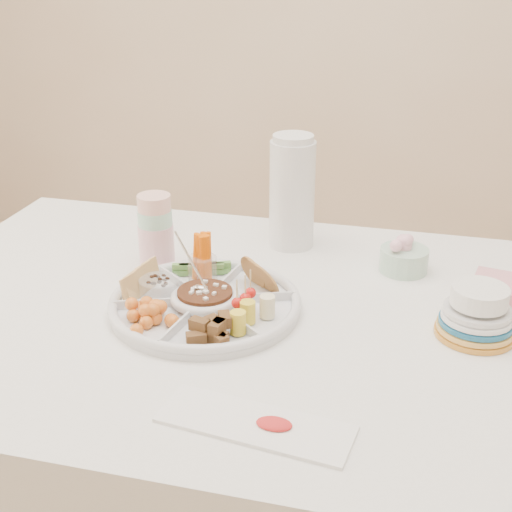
% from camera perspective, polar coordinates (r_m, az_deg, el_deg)
% --- Properties ---
extents(dining_table, '(1.52, 1.02, 0.76)m').
position_cam_1_polar(dining_table, '(1.66, -0.39, -15.97)').
color(dining_table, white).
rests_on(dining_table, floor).
extents(party_tray, '(0.49, 0.49, 0.04)m').
position_cam_1_polar(party_tray, '(1.44, -4.09, -3.61)').
color(party_tray, silver).
rests_on(party_tray, dining_table).
extents(bean_dip, '(0.14, 0.14, 0.04)m').
position_cam_1_polar(bean_dip, '(1.43, -4.10, -3.34)').
color(bean_dip, '#522314').
rests_on(bean_dip, party_tray).
extents(tortillas, '(0.12, 0.12, 0.06)m').
position_cam_1_polar(tortillas, '(1.49, 0.08, -1.49)').
color(tortillas, '#BC7E32').
rests_on(tortillas, party_tray).
extents(carrot_cucumber, '(0.16, 0.16, 0.11)m').
position_cam_1_polar(carrot_cucumber, '(1.53, -4.39, 0.03)').
color(carrot_cucumber, '#F26002').
rests_on(carrot_cucumber, party_tray).
extents(pita_raisins, '(0.15, 0.15, 0.06)m').
position_cam_1_polar(pita_raisins, '(1.48, -8.59, -1.91)').
color(pita_raisins, tan).
rests_on(pita_raisins, party_tray).
extents(cherries, '(0.15, 0.15, 0.05)m').
position_cam_1_polar(cherries, '(1.37, -8.68, -4.60)').
color(cherries, '#CA5F24').
rests_on(cherries, party_tray).
extents(granola_chunks, '(0.12, 0.12, 0.04)m').
position_cam_1_polar(granola_chunks, '(1.32, -3.82, -5.73)').
color(granola_chunks, brown).
rests_on(granola_chunks, party_tray).
extents(banana_tomato, '(0.13, 0.13, 0.08)m').
position_cam_1_polar(banana_tomato, '(1.37, 0.72, -3.28)').
color(banana_tomato, '#E3DE5B').
rests_on(banana_tomato, party_tray).
extents(cup_stack, '(0.09, 0.09, 0.22)m').
position_cam_1_polar(cup_stack, '(1.61, -8.08, 2.82)').
color(cup_stack, silver).
rests_on(cup_stack, dining_table).
extents(thermos, '(0.11, 0.11, 0.28)m').
position_cam_1_polar(thermos, '(1.70, 2.91, 5.25)').
color(thermos, silver).
rests_on(thermos, dining_table).
extents(flower_bowl, '(0.14, 0.14, 0.08)m').
position_cam_1_polar(flower_bowl, '(1.63, 11.78, 0.13)').
color(flower_bowl, '#9BC5B4').
rests_on(flower_bowl, dining_table).
extents(napkin_stack, '(0.15, 0.14, 0.04)m').
position_cam_1_polar(napkin_stack, '(1.55, 19.34, -2.74)').
color(napkin_stack, pink).
rests_on(napkin_stack, dining_table).
extents(plate_stack, '(0.20, 0.20, 0.10)m').
position_cam_1_polar(plate_stack, '(1.40, 17.28, -4.36)').
color(plate_stack, yellow).
rests_on(plate_stack, dining_table).
extents(placemat, '(0.32, 0.14, 0.01)m').
position_cam_1_polar(placemat, '(1.13, -0.06, -13.29)').
color(placemat, beige).
rests_on(placemat, dining_table).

